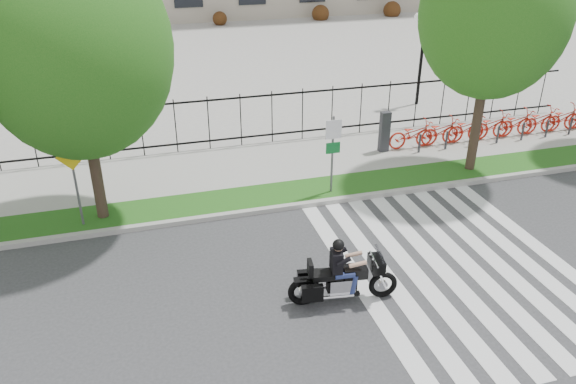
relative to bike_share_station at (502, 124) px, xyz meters
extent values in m
plane|color=#343436|center=(-11.11, -7.20, -0.67)|extent=(120.00, 120.00, 0.00)
cube|color=#A3A19A|center=(-11.11, -3.10, -0.60)|extent=(60.00, 0.20, 0.15)
cube|color=#205214|center=(-11.11, -2.25, -0.60)|extent=(60.00, 1.50, 0.15)
cube|color=gray|center=(-11.11, 0.25, -0.60)|extent=(60.00, 3.50, 0.15)
cube|color=gray|center=(-11.11, 17.80, -0.62)|extent=(80.00, 34.00, 0.10)
cylinder|color=black|center=(-1.11, 4.80, 1.33)|extent=(0.14, 0.14, 4.00)
cylinder|color=black|center=(-1.11, 4.80, 3.23)|extent=(0.06, 0.70, 0.70)
sphere|color=white|center=(-1.46, 4.80, 3.33)|extent=(0.36, 0.36, 0.36)
sphere|color=white|center=(-0.76, 4.80, 3.33)|extent=(0.36, 0.36, 0.36)
cylinder|color=#34261C|center=(-14.93, -2.25, 1.14)|extent=(0.32, 0.32, 3.34)
ellipsoid|color=#195E15|center=(-14.93, -2.25, 4.31)|extent=(4.97, 4.97, 5.72)
cylinder|color=#34261C|center=(-2.77, -2.25, 1.37)|extent=(0.32, 0.32, 3.79)
ellipsoid|color=#195E15|center=(-2.77, -2.25, 4.63)|extent=(4.56, 4.56, 5.24)
cube|color=#2D2D33|center=(-4.99, 0.00, 0.23)|extent=(0.35, 0.25, 1.50)
imported|color=red|center=(-3.79, 0.00, 0.00)|extent=(1.98, 0.69, 1.04)
cylinder|color=#2D2D33|center=(-3.79, -0.50, -0.17)|extent=(0.08, 0.08, 0.70)
imported|color=red|center=(-2.69, 0.00, 0.00)|extent=(1.98, 0.69, 1.04)
cylinder|color=#2D2D33|center=(-2.69, -0.50, -0.17)|extent=(0.08, 0.08, 0.70)
imported|color=red|center=(-1.59, 0.00, 0.00)|extent=(1.98, 0.69, 1.04)
cylinder|color=#2D2D33|center=(-1.59, -0.50, -0.17)|extent=(0.08, 0.08, 0.70)
imported|color=red|center=(-0.49, 0.00, 0.00)|extent=(1.98, 0.69, 1.04)
cylinder|color=#2D2D33|center=(-0.49, -0.50, -0.17)|extent=(0.08, 0.08, 0.70)
imported|color=red|center=(0.61, 0.00, 0.00)|extent=(1.98, 0.69, 1.04)
cylinder|color=#2D2D33|center=(0.61, -0.50, -0.17)|extent=(0.08, 0.08, 0.70)
imported|color=red|center=(1.71, 0.00, 0.00)|extent=(1.98, 0.69, 1.04)
cylinder|color=#2D2D33|center=(1.71, -0.50, -0.17)|extent=(0.08, 0.08, 0.70)
imported|color=red|center=(2.81, 0.00, 0.00)|extent=(1.98, 0.69, 1.04)
cylinder|color=#2D2D33|center=(2.81, -0.50, -0.17)|extent=(0.08, 0.08, 0.70)
cylinder|color=#59595B|center=(-7.99, -2.60, 0.73)|extent=(0.07, 0.07, 2.50)
cube|color=white|center=(-7.99, -2.64, 1.58)|extent=(0.50, 0.03, 0.60)
cube|color=#0C6626|center=(-7.99, -2.64, 0.98)|extent=(0.45, 0.03, 0.35)
cylinder|color=#59595B|center=(-15.47, -2.60, 0.68)|extent=(0.07, 0.07, 2.40)
cube|color=yellow|center=(-15.47, -2.64, 1.58)|extent=(0.78, 0.03, 0.78)
torus|color=black|center=(-8.60, -7.83, -0.34)|extent=(0.70, 0.22, 0.68)
torus|color=black|center=(-10.47, -7.57, -0.34)|extent=(0.74, 0.25, 0.72)
cube|color=black|center=(-8.80, -7.80, 0.27)|extent=(0.37, 0.58, 0.30)
cube|color=#26262B|center=(-8.73, -7.81, 0.50)|extent=(0.22, 0.51, 0.30)
cube|color=silver|center=(-9.58, -7.69, -0.23)|extent=(0.64, 0.42, 0.40)
cube|color=black|center=(-9.29, -7.73, 0.10)|extent=(0.59, 0.41, 0.26)
cube|color=black|center=(-9.93, -7.64, 0.08)|extent=(0.74, 0.45, 0.14)
cube|color=black|center=(-10.32, -7.59, 0.30)|extent=(0.14, 0.35, 0.34)
cube|color=black|center=(-10.36, -7.88, -0.18)|extent=(0.51, 0.23, 0.40)
cube|color=black|center=(-10.28, -7.29, -0.18)|extent=(0.51, 0.23, 0.40)
cube|color=black|center=(-9.73, -7.67, 0.44)|extent=(0.29, 0.43, 0.52)
sphere|color=tan|center=(-9.70, -7.67, 0.81)|extent=(0.23, 0.23, 0.23)
sphere|color=black|center=(-9.70, -7.67, 0.85)|extent=(0.27, 0.27, 0.27)
camera|label=1|loc=(-13.69, -17.48, 7.53)|focal=35.00mm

